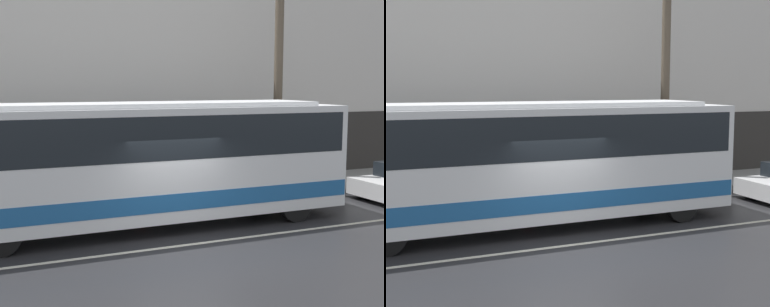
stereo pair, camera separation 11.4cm
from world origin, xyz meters
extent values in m
plane|color=#262628|center=(0.00, 0.00, 0.00)|extent=(60.00, 60.00, 0.00)
cube|color=gray|center=(0.00, 5.48, 0.08)|extent=(60.00, 2.95, 0.16)
cube|color=silver|center=(0.00, 7.10, 5.37)|extent=(60.00, 0.30, 10.75)
cube|color=#2D2B28|center=(0.00, 6.94, 1.34)|extent=(60.00, 0.06, 2.69)
cube|color=beige|center=(0.00, 0.00, 0.00)|extent=(54.00, 0.14, 0.01)
cube|color=white|center=(-0.63, 1.96, 1.80)|extent=(11.91, 2.49, 2.91)
cube|color=#1E5999|center=(-0.63, 1.96, 0.90)|extent=(11.85, 2.52, 0.45)
cube|color=black|center=(-0.63, 1.96, 2.53)|extent=(11.55, 2.51, 1.10)
cube|color=orange|center=(5.28, 1.96, 3.07)|extent=(0.12, 1.87, 0.28)
cube|color=white|center=(-0.63, 1.96, 3.32)|extent=(10.12, 2.12, 0.12)
cylinder|color=black|center=(3.73, 0.88, 0.49)|extent=(0.98, 0.28, 0.98)
cylinder|color=black|center=(3.73, 3.05, 0.49)|extent=(0.98, 0.28, 0.98)
cylinder|color=black|center=(7.80, 2.77, 0.30)|extent=(0.61, 0.20, 0.61)
cylinder|color=brown|center=(5.45, 4.62, 3.73)|extent=(0.31, 0.31, 7.15)
cylinder|color=maroon|center=(0.47, 4.79, 0.86)|extent=(0.36, 0.36, 1.40)
sphere|color=tan|center=(0.47, 4.79, 1.69)|extent=(0.26, 0.26, 0.26)
camera|label=1|loc=(-4.83, -11.53, 3.85)|focal=50.00mm
camera|label=2|loc=(-4.72, -11.58, 3.85)|focal=50.00mm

